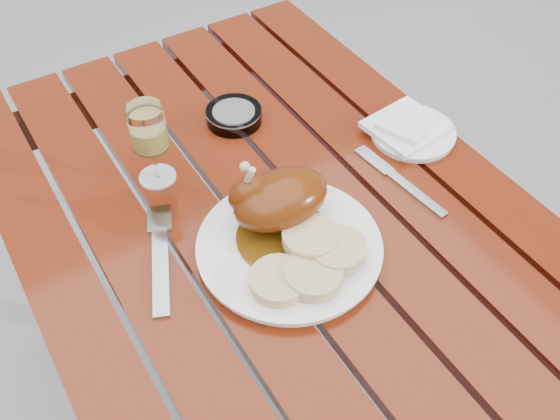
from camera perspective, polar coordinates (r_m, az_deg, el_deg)
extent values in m
plane|color=slate|center=(1.67, -0.20, -18.26)|extent=(60.00, 60.00, 0.00)
cube|color=maroon|center=(1.34, -0.25, -11.56)|extent=(0.80, 1.20, 0.75)
cylinder|color=white|center=(0.98, 0.85, -3.46)|extent=(0.32, 0.32, 0.02)
cylinder|color=#533109|center=(0.98, 0.39, -2.46)|extent=(0.15, 0.15, 0.00)
ellipsoid|color=#692707|center=(0.98, 0.08, 1.02)|extent=(0.16, 0.11, 0.08)
ellipsoid|color=#692707|center=(0.97, -2.71, 1.50)|extent=(0.08, 0.05, 0.06)
cylinder|color=#C6B28C|center=(0.96, -3.15, 2.33)|extent=(0.02, 0.04, 0.09)
cylinder|color=#D1BB80|center=(0.92, -0.11, -6.47)|extent=(0.09, 0.09, 0.02)
cylinder|color=#D1BB80|center=(0.92, 3.09, -5.91)|extent=(0.09, 0.09, 0.02)
cylinder|color=#D1BB80|center=(0.95, 5.30, -3.58)|extent=(0.09, 0.09, 0.02)
cylinder|color=#D1BB80|center=(0.95, 2.80, -2.51)|extent=(0.09, 0.09, 0.02)
cylinder|color=#E0CC65|center=(1.07, -11.70, 5.86)|extent=(0.07, 0.07, 0.15)
cylinder|color=white|center=(1.21, 12.02, 6.91)|extent=(0.20, 0.20, 0.01)
cube|color=white|center=(1.20, 11.44, 7.47)|extent=(0.14, 0.14, 0.01)
cylinder|color=#B2B7BC|center=(1.21, -4.23, 8.60)|extent=(0.12, 0.12, 0.03)
cube|color=gray|center=(0.99, -10.87, -4.74)|extent=(0.10, 0.20, 0.01)
cube|color=gray|center=(1.11, 11.47, 2.21)|extent=(0.03, 0.18, 0.01)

